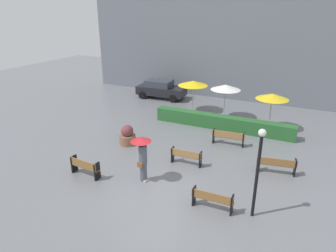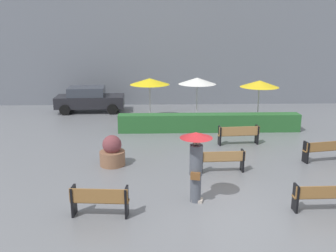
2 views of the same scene
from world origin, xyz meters
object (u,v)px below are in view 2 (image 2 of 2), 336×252
Objects in this scene: bench_mid_center at (222,159)px; bench_back_row at (239,134)px; pedestrian_with_umbrella at (196,158)px; patio_umbrella_yellow_far at (260,84)px; bench_near_right at (323,195)px; patio_umbrella_yellow at (150,81)px; planter_pot at (112,152)px; bench_far_right at (326,149)px; patio_umbrella_white at (197,81)px; bench_near_left at (100,200)px; parked_car at (89,99)px.

bench_back_row is at bearing 67.92° from bench_mid_center.
pedestrian_with_umbrella reaches higher than bench_back_row.
patio_umbrella_yellow_far is at bearing 64.39° from pedestrian_with_umbrella.
patio_umbrella_yellow reaches higher than bench_near_right.
bench_far_right is at bearing 1.05° from planter_pot.
patio_umbrella_white is (3.91, 6.64, 1.80)m from planter_pot.
bench_mid_center is 1.01× the size of bench_near_left.
bench_back_row is 6.46m from patio_umbrella_yellow.
bench_far_right reaches higher than bench_near_right.
bench_far_right is 0.85× the size of pedestrian_with_umbrella.
bench_back_row reaches higher than bench_far_right.
pedestrian_with_umbrella is 13.72m from parked_car.
patio_umbrella_yellow_far reaches higher than parked_car.
bench_near_right is at bearing 1.01° from bench_near_left.
patio_umbrella_white reaches higher than bench_far_right.
parked_car is (-2.56, 9.47, 0.31)m from planter_pot.
parked_car is at bearing 101.32° from bench_near_left.
bench_near_right is at bearing -115.79° from bench_far_right.
pedestrian_with_umbrella is (-3.53, 0.68, 0.91)m from bench_near_right.
pedestrian_with_umbrella is at bearing -148.86° from bench_far_right.
bench_near_right is 0.77× the size of pedestrian_with_umbrella.
planter_pot is (-0.13, 3.93, 0.00)m from bench_near_left.
pedestrian_with_umbrella is (-5.44, -3.29, 0.88)m from bench_far_right.
planter_pot is 7.45m from patio_umbrella_yellow.
patio_umbrella_white reaches higher than patio_umbrella_yellow.
bench_mid_center is at bearing -112.08° from bench_back_row.
patio_umbrella_yellow is at bearing 167.49° from patio_umbrella_yellow_far.
parked_car reaches higher than bench_back_row.
bench_back_row is 0.85× the size of pedestrian_with_umbrella.
bench_near_right is 3.70m from pedestrian_with_umbrella.
patio_umbrella_yellow_far is (4.31, 8.98, 0.86)m from pedestrian_with_umbrella.
patio_umbrella_yellow_far is (1.79, 3.45, 1.74)m from bench_back_row.
bench_back_row is 5.86m from planter_pot.
bench_far_right is 9.11m from bench_near_left.
patio_umbrella_yellow reaches higher than bench_back_row.
pedestrian_with_umbrella is 10.42m from patio_umbrella_yellow.
bench_near_left is 0.66× the size of patio_umbrella_yellow_far.
bench_mid_center is 4.12m from planter_pot.
bench_mid_center is 0.88× the size of bench_back_row.
patio_umbrella_white is (1.08, 9.78, 0.92)m from pedestrian_with_umbrella.
bench_far_right is 8.27m from planter_pot.
parked_car reaches higher than planter_pot.
patio_umbrella_yellow_far reaches higher than planter_pot.
bench_near_left reaches higher than bench_mid_center.
bench_far_right is 0.76× the size of patio_umbrella_yellow_far.
bench_mid_center is at bearing 62.36° from pedestrian_with_umbrella.
parked_car is (-8.91, 13.29, 0.34)m from bench_near_right.
patio_umbrella_white is at bearing 123.91° from bench_far_right.
bench_back_row is at bearing 142.55° from bench_far_right.
bench_far_right is 4.41m from bench_near_right.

